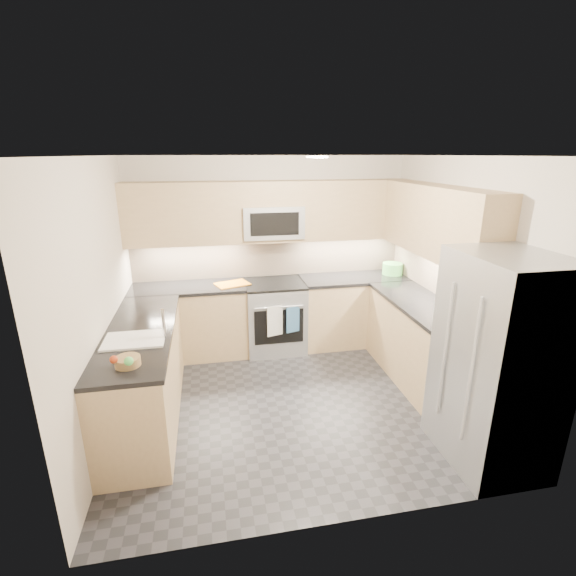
% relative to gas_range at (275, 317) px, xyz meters
% --- Properties ---
extents(floor, '(3.60, 3.20, 0.00)m').
position_rel_gas_range_xyz_m(floor, '(0.00, -1.28, -0.46)').
color(floor, '#222327').
rests_on(floor, ground).
extents(ceiling, '(3.60, 3.20, 0.02)m').
position_rel_gas_range_xyz_m(ceiling, '(0.00, -1.28, 2.04)').
color(ceiling, beige).
rests_on(ceiling, wall_back).
extents(wall_back, '(3.60, 0.02, 2.50)m').
position_rel_gas_range_xyz_m(wall_back, '(0.00, 0.32, 0.79)').
color(wall_back, beige).
rests_on(wall_back, floor).
extents(wall_front, '(3.60, 0.02, 2.50)m').
position_rel_gas_range_xyz_m(wall_front, '(0.00, -2.88, 0.79)').
color(wall_front, beige).
rests_on(wall_front, floor).
extents(wall_left, '(0.02, 3.20, 2.50)m').
position_rel_gas_range_xyz_m(wall_left, '(-1.80, -1.28, 0.79)').
color(wall_left, beige).
rests_on(wall_left, floor).
extents(wall_right, '(0.02, 3.20, 2.50)m').
position_rel_gas_range_xyz_m(wall_right, '(1.80, -1.28, 0.79)').
color(wall_right, beige).
rests_on(wall_right, floor).
extents(base_cab_back_left, '(1.42, 0.60, 0.90)m').
position_rel_gas_range_xyz_m(base_cab_back_left, '(-1.09, 0.02, -0.01)').
color(base_cab_back_left, tan).
rests_on(base_cab_back_left, floor).
extents(base_cab_back_right, '(1.42, 0.60, 0.90)m').
position_rel_gas_range_xyz_m(base_cab_back_right, '(1.09, 0.02, -0.01)').
color(base_cab_back_right, tan).
rests_on(base_cab_back_right, floor).
extents(base_cab_right, '(0.60, 1.70, 0.90)m').
position_rel_gas_range_xyz_m(base_cab_right, '(1.50, -1.12, -0.01)').
color(base_cab_right, tan).
rests_on(base_cab_right, floor).
extents(base_cab_peninsula, '(0.60, 2.00, 0.90)m').
position_rel_gas_range_xyz_m(base_cab_peninsula, '(-1.50, -1.28, -0.01)').
color(base_cab_peninsula, tan).
rests_on(base_cab_peninsula, floor).
extents(countertop_back_left, '(1.42, 0.63, 0.04)m').
position_rel_gas_range_xyz_m(countertop_back_left, '(-1.09, 0.02, 0.47)').
color(countertop_back_left, black).
rests_on(countertop_back_left, base_cab_back_left).
extents(countertop_back_right, '(1.42, 0.63, 0.04)m').
position_rel_gas_range_xyz_m(countertop_back_right, '(1.09, 0.02, 0.47)').
color(countertop_back_right, black).
rests_on(countertop_back_right, base_cab_back_right).
extents(countertop_right, '(0.63, 1.70, 0.04)m').
position_rel_gas_range_xyz_m(countertop_right, '(1.50, -1.12, 0.47)').
color(countertop_right, black).
rests_on(countertop_right, base_cab_right).
extents(countertop_peninsula, '(0.63, 2.00, 0.04)m').
position_rel_gas_range_xyz_m(countertop_peninsula, '(-1.50, -1.28, 0.47)').
color(countertop_peninsula, black).
rests_on(countertop_peninsula, base_cab_peninsula).
extents(upper_cab_back, '(3.60, 0.35, 0.75)m').
position_rel_gas_range_xyz_m(upper_cab_back, '(0.00, 0.15, 1.37)').
color(upper_cab_back, tan).
rests_on(upper_cab_back, wall_back).
extents(upper_cab_right, '(0.35, 1.95, 0.75)m').
position_rel_gas_range_xyz_m(upper_cab_right, '(1.62, -1.00, 1.37)').
color(upper_cab_right, tan).
rests_on(upper_cab_right, wall_right).
extents(backsplash_back, '(3.60, 0.01, 0.51)m').
position_rel_gas_range_xyz_m(backsplash_back, '(0.00, 0.32, 0.74)').
color(backsplash_back, tan).
rests_on(backsplash_back, wall_back).
extents(backsplash_right, '(0.01, 2.30, 0.51)m').
position_rel_gas_range_xyz_m(backsplash_right, '(1.80, -0.82, 0.74)').
color(backsplash_right, tan).
rests_on(backsplash_right, wall_right).
extents(gas_range, '(0.76, 0.65, 0.91)m').
position_rel_gas_range_xyz_m(gas_range, '(0.00, 0.00, 0.00)').
color(gas_range, '#A4A7AC').
rests_on(gas_range, floor).
extents(range_cooktop, '(0.76, 0.65, 0.03)m').
position_rel_gas_range_xyz_m(range_cooktop, '(0.00, 0.00, 0.46)').
color(range_cooktop, black).
rests_on(range_cooktop, gas_range).
extents(oven_door_glass, '(0.62, 0.02, 0.45)m').
position_rel_gas_range_xyz_m(oven_door_glass, '(0.00, -0.33, -0.01)').
color(oven_door_glass, black).
rests_on(oven_door_glass, gas_range).
extents(oven_handle, '(0.60, 0.02, 0.02)m').
position_rel_gas_range_xyz_m(oven_handle, '(0.00, -0.35, 0.26)').
color(oven_handle, '#B2B5BA').
rests_on(oven_handle, gas_range).
extents(microwave, '(0.76, 0.40, 0.40)m').
position_rel_gas_range_xyz_m(microwave, '(0.00, 0.12, 1.24)').
color(microwave, '#A8ACB0').
rests_on(microwave, upper_cab_back).
extents(microwave_door, '(0.60, 0.01, 0.28)m').
position_rel_gas_range_xyz_m(microwave_door, '(0.00, -0.08, 1.24)').
color(microwave_door, black).
rests_on(microwave_door, microwave).
extents(refrigerator, '(0.70, 0.90, 1.80)m').
position_rel_gas_range_xyz_m(refrigerator, '(1.45, -2.43, 0.45)').
color(refrigerator, '#96999D').
rests_on(refrigerator, floor).
extents(fridge_handle_left, '(0.02, 0.02, 1.20)m').
position_rel_gas_range_xyz_m(fridge_handle_left, '(1.08, -2.61, 0.49)').
color(fridge_handle_left, '#B2B5BA').
rests_on(fridge_handle_left, refrigerator).
extents(fridge_handle_right, '(0.02, 0.02, 1.20)m').
position_rel_gas_range_xyz_m(fridge_handle_right, '(1.08, -2.25, 0.49)').
color(fridge_handle_right, '#B2B5BA').
rests_on(fridge_handle_right, refrigerator).
extents(sink_basin, '(0.52, 0.38, 0.16)m').
position_rel_gas_range_xyz_m(sink_basin, '(-1.50, -1.53, 0.42)').
color(sink_basin, white).
rests_on(sink_basin, base_cab_peninsula).
extents(faucet, '(0.03, 0.03, 0.28)m').
position_rel_gas_range_xyz_m(faucet, '(-1.24, -1.53, 0.62)').
color(faucet, silver).
rests_on(faucet, countertop_peninsula).
extents(utensil_bowl, '(0.33, 0.33, 0.15)m').
position_rel_gas_range_xyz_m(utensil_bowl, '(1.65, 0.05, 0.56)').
color(utensil_bowl, '#58BF51').
rests_on(utensil_bowl, countertop_back_right).
extents(cutting_board, '(0.48, 0.40, 0.01)m').
position_rel_gas_range_xyz_m(cutting_board, '(-0.54, -0.01, 0.49)').
color(cutting_board, orange).
rests_on(cutting_board, countertop_back_left).
extents(fruit_basket, '(0.24, 0.24, 0.07)m').
position_rel_gas_range_xyz_m(fruit_basket, '(-1.48, -1.99, 0.52)').
color(fruit_basket, olive).
rests_on(fruit_basket, countertop_peninsula).
extents(fruit_apple, '(0.06, 0.06, 0.06)m').
position_rel_gas_range_xyz_m(fruit_apple, '(-1.55, -2.10, 0.60)').
color(fruit_apple, '#9F3012').
rests_on(fruit_apple, fruit_basket).
extents(fruit_pear, '(0.07, 0.07, 0.07)m').
position_rel_gas_range_xyz_m(fruit_pear, '(-1.44, -2.14, 0.60)').
color(fruit_pear, '#50BA4F').
rests_on(fruit_pear, fruit_basket).
extents(dish_towel_check, '(0.20, 0.07, 0.39)m').
position_rel_gas_range_xyz_m(dish_towel_check, '(-0.06, -0.37, 0.10)').
color(dish_towel_check, white).
rests_on(dish_towel_check, oven_handle).
extents(dish_towel_blue, '(0.17, 0.06, 0.33)m').
position_rel_gas_range_xyz_m(dish_towel_blue, '(0.17, -0.37, 0.10)').
color(dish_towel_blue, '#315C87').
rests_on(dish_towel_blue, oven_handle).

